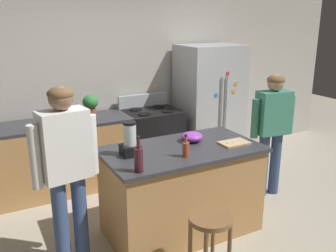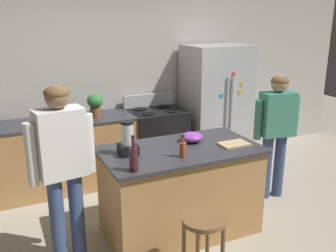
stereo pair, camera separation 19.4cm
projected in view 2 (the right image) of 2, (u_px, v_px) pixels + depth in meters
The scene contains 16 objects.
ground_plane at pixel (180, 230), 3.96m from camera, with size 14.00×14.00×0.00m, color #B2A893.
back_wall at pixel (119, 78), 5.27m from camera, with size 8.00×0.10×2.70m, color #BCB7AD.
kitchen_island at pixel (180, 190), 3.83m from camera, with size 1.59×0.88×0.93m.
back_counter_run at pixel (72, 154), 4.85m from camera, with size 2.00×0.64×0.93m.
refrigerator at pixel (215, 106), 5.55m from camera, with size 0.90×0.73×1.80m.
stove_range at pixel (157, 141), 5.31m from camera, with size 0.76×0.65×1.11m.
person_by_island_left at pixel (62, 161), 3.17m from camera, with size 0.60×0.28×1.66m.
person_by_sink_right at pixel (276, 126), 4.45m from camera, with size 0.60×0.28×1.54m.
bar_stool at pixel (203, 233), 3.03m from camera, with size 0.36×0.36×0.63m.
potted_plant at pixel (95, 104), 4.81m from camera, with size 0.20×0.20×0.30m.
blender_appliance at pixel (128, 141), 3.49m from camera, with size 0.17×0.17×0.33m.
bottle_wine at pixel (134, 158), 3.12m from camera, with size 0.08×0.08×0.32m.
bottle_cooking_sauce at pixel (183, 149), 3.44m from camera, with size 0.06×0.06×0.22m.
mixing_bowl at pixel (192, 137), 3.87m from camera, with size 0.23×0.23×0.10m, color purple.
cutting_board at pixel (234, 144), 3.78m from camera, with size 0.30×0.20×0.02m, color tan.
chef_knife at pixel (236, 143), 3.79m from camera, with size 0.22×0.03×0.01m, color #B7BABF.
Camera 2 is at (-1.59, -3.10, 2.19)m, focal length 39.64 mm.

